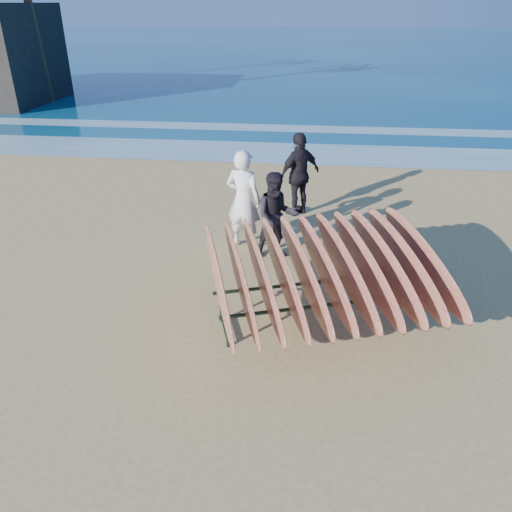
# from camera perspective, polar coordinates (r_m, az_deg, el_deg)

# --- Properties ---
(ground) EXTENTS (120.00, 120.00, 0.00)m
(ground) POSITION_cam_1_polar(r_m,az_deg,el_deg) (7.31, -0.72, -9.51)
(ground) COLOR tan
(ground) RESTS_ON ground
(ocean) EXTENTS (160.00, 160.00, 0.00)m
(ocean) POSITION_cam_1_polar(r_m,az_deg,el_deg) (60.98, 6.26, 22.86)
(ocean) COLOR navy
(ocean) RESTS_ON ground
(foam_near) EXTENTS (160.00, 160.00, 0.00)m
(foam_near) POSITION_cam_1_polar(r_m,az_deg,el_deg) (16.42, 3.71, 11.68)
(foam_near) COLOR white
(foam_near) RESTS_ON ground
(foam_far) EXTENTS (160.00, 160.00, 0.00)m
(foam_far) POSITION_cam_1_polar(r_m,az_deg,el_deg) (19.81, 4.29, 14.34)
(foam_far) COLOR white
(foam_far) RESTS_ON ground
(surfboard_rack) EXTENTS (3.92, 3.72, 1.46)m
(surfboard_rack) POSITION_cam_1_polar(r_m,az_deg,el_deg) (7.28, 7.83, -1.52)
(surfboard_rack) COLOR black
(surfboard_rack) RESTS_ON ground
(person_white) EXTENTS (0.82, 0.67, 1.95)m
(person_white) POSITION_cam_1_polar(r_m,az_deg,el_deg) (9.58, -1.44, 6.41)
(person_white) COLOR white
(person_white) RESTS_ON ground
(person_dark_a) EXTENTS (0.94, 0.81, 1.66)m
(person_dark_a) POSITION_cam_1_polar(r_m,az_deg,el_deg) (9.21, 2.32, 4.55)
(person_dark_a) COLOR black
(person_dark_a) RESTS_ON ground
(person_dark_b) EXTENTS (1.12, 1.07, 1.87)m
(person_dark_b) POSITION_cam_1_polar(r_m,az_deg,el_deg) (11.25, 4.97, 9.28)
(person_dark_b) COLOR black
(person_dark_b) RESTS_ON ground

